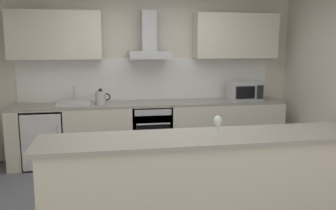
{
  "coord_description": "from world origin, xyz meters",
  "views": [
    {
      "loc": [
        -0.7,
        -3.66,
        1.76
      ],
      "look_at": [
        0.05,
        0.49,
        1.05
      ],
      "focal_mm": 37.8,
      "sensor_mm": 36.0,
      "label": 1
    }
  ],
  "objects_px": {
    "sink": "(74,103)",
    "refrigerator": "(45,138)",
    "microwave": "(244,91)",
    "range_hood": "(149,44)",
    "wine_glass": "(218,121)",
    "oven": "(151,131)",
    "kettle": "(101,97)"
  },
  "relations": [
    {
      "from": "refrigerator",
      "to": "wine_glass",
      "type": "relative_size",
      "value": 4.78
    },
    {
      "from": "refrigerator",
      "to": "sink",
      "type": "bearing_deg",
      "value": 1.79
    },
    {
      "from": "microwave",
      "to": "range_hood",
      "type": "distance_m",
      "value": 1.68
    },
    {
      "from": "oven",
      "to": "kettle",
      "type": "height_order",
      "value": "kettle"
    },
    {
      "from": "oven",
      "to": "microwave",
      "type": "relative_size",
      "value": 1.6
    },
    {
      "from": "kettle",
      "to": "wine_glass",
      "type": "relative_size",
      "value": 1.62
    },
    {
      "from": "sink",
      "to": "refrigerator",
      "type": "bearing_deg",
      "value": -178.21
    },
    {
      "from": "oven",
      "to": "kettle",
      "type": "xyz_separation_m",
      "value": [
        -0.74,
        -0.03,
        0.55
      ]
    },
    {
      "from": "microwave",
      "to": "wine_glass",
      "type": "relative_size",
      "value": 2.81
    },
    {
      "from": "refrigerator",
      "to": "kettle",
      "type": "bearing_deg",
      "value": -2.15
    },
    {
      "from": "oven",
      "to": "sink",
      "type": "bearing_deg",
      "value": 179.44
    },
    {
      "from": "sink",
      "to": "kettle",
      "type": "height_order",
      "value": "sink"
    },
    {
      "from": "refrigerator",
      "to": "sink",
      "type": "xyz_separation_m",
      "value": [
        0.44,
        0.01,
        0.5
      ]
    },
    {
      "from": "refrigerator",
      "to": "microwave",
      "type": "height_order",
      "value": "microwave"
    },
    {
      "from": "microwave",
      "to": "wine_glass",
      "type": "height_order",
      "value": "microwave"
    },
    {
      "from": "sink",
      "to": "wine_glass",
      "type": "relative_size",
      "value": 2.81
    },
    {
      "from": "oven",
      "to": "wine_glass",
      "type": "relative_size",
      "value": 4.5
    },
    {
      "from": "sink",
      "to": "wine_glass",
      "type": "height_order",
      "value": "sink"
    },
    {
      "from": "kettle",
      "to": "refrigerator",
      "type": "bearing_deg",
      "value": 177.85
    },
    {
      "from": "microwave",
      "to": "refrigerator",
      "type": "bearing_deg",
      "value": 179.53
    },
    {
      "from": "sink",
      "to": "wine_glass",
      "type": "bearing_deg",
      "value": -57.76
    },
    {
      "from": "microwave",
      "to": "kettle",
      "type": "bearing_deg",
      "value": -179.85
    },
    {
      "from": "microwave",
      "to": "sink",
      "type": "bearing_deg",
      "value": 179.15
    },
    {
      "from": "range_hood",
      "to": "oven",
      "type": "bearing_deg",
      "value": -90.0
    },
    {
      "from": "oven",
      "to": "range_hood",
      "type": "relative_size",
      "value": 1.11
    },
    {
      "from": "wine_glass",
      "to": "range_hood",
      "type": "bearing_deg",
      "value": 97.49
    },
    {
      "from": "oven",
      "to": "range_hood",
      "type": "height_order",
      "value": "range_hood"
    },
    {
      "from": "range_hood",
      "to": "wine_glass",
      "type": "relative_size",
      "value": 4.05
    },
    {
      "from": "oven",
      "to": "wine_glass",
      "type": "xyz_separation_m",
      "value": [
        0.32,
        -2.28,
        0.62
      ]
    },
    {
      "from": "wine_glass",
      "to": "oven",
      "type": "bearing_deg",
      "value": 97.91
    },
    {
      "from": "microwave",
      "to": "sink",
      "type": "relative_size",
      "value": 1.0
    },
    {
      "from": "oven",
      "to": "wine_glass",
      "type": "distance_m",
      "value": 2.39
    }
  ]
}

